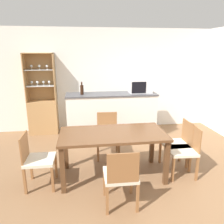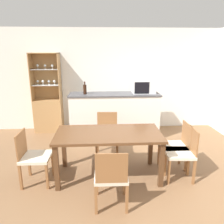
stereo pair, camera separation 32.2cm
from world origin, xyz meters
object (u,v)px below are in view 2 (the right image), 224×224
Objects in this scene: dining_chair_side_right_near at (182,153)px; wine_bottle at (85,89)px; dining_chair_side_right_far at (176,146)px; dining_chair_head_near at (111,176)px; display_cabinet at (48,109)px; dining_chair_side_left_near at (33,157)px; microwave at (144,87)px; dining_chair_head_far at (107,134)px; dining_table at (109,138)px.

dining_chair_side_right_near is 2.96× the size of wine_bottle.
dining_chair_side_right_far and dining_chair_side_right_near have the same top height.
dining_chair_head_near is 1.31m from dining_chair_side_right_near.
dining_chair_side_left_near is (0.27, -2.33, -0.14)m from display_cabinet.
dining_chair_head_near is 1.64× the size of microwave.
dining_chair_side_right_near is (1.16, -0.87, 0.00)m from dining_chair_head_far.
microwave is (0.89, 2.47, 0.76)m from dining_chair_head_near.
dining_chair_head_far is at bearing 62.09° from dining_chair_side_right_far.
dining_chair_side_left_near is 1.64× the size of microwave.
microwave reaches higher than dining_chair_head_near.
dining_chair_head_near is at bearing -90.07° from dining_table.
dining_chair_head_far reaches higher than dining_table.
dining_chair_side_left_near and dining_chair_side_right_far have the same top height.
wine_bottle reaches higher than dining_chair_side_left_near.
dining_chair_head_far is 1.31m from dining_chair_side_right_far.
dining_chair_side_left_near is 1.00× the size of dining_chair_side_right_far.
display_cabinet is 3.82× the size of microwave.
dining_chair_side_left_near is 1.00× the size of dining_chair_side_right_near.
dining_chair_side_right_far is at bearing 155.30° from dining_chair_head_far.
wine_bottle is at bearing -60.65° from dining_chair_head_far.
wine_bottle is (-0.46, 2.42, 0.73)m from dining_chair_head_near.
dining_chair_head_near is 2.74m from microwave.
microwave is at bearing 133.33° from dining_chair_side_left_near.
wine_bottle reaches higher than dining_chair_side_right_far.
dining_chair_side_right_far is 1.64× the size of microwave.
microwave is at bearing 2.15° from wine_bottle.
dining_chair_side_left_near is at bearing -83.35° from display_cabinet.
dining_chair_side_right_far is 1.80m from microwave.
dining_table is 0.77m from dining_chair_head_near.
display_cabinet is 2.33× the size of dining_chair_head_far.
wine_bottle is at bearing 159.94° from dining_chair_side_left_near.
dining_table is 2.02m from microwave.
dining_chair_side_right_far is 1.00× the size of dining_chair_head_near.
dining_chair_side_right_near is 2.03m from microwave.
dining_chair_head_near is at bearing 63.15° from dining_chair_side_left_near.
dining_table is 1.19m from dining_chair_side_right_near.
dining_chair_side_left_near and dining_chair_side_right_near have the same top height.
dining_table is 1.19m from dining_chair_side_right_far.
display_cabinet is 3.33m from dining_chair_side_right_far.
wine_bottle is at bearing 101.93° from dining_chair_head_near.
wine_bottle is (-0.46, 1.68, 0.51)m from dining_table.
dining_chair_head_near is (-0.00, -0.74, -0.22)m from dining_table.
dining_table is at bearing -57.09° from display_cabinet.
dining_table is 1.98× the size of dining_chair_head_far.
wine_bottle is (-1.62, 1.81, 0.73)m from dining_chair_side_right_near.
dining_table is 1.98× the size of dining_chair_side_right_near.
display_cabinet is at bearing 51.63° from dining_chair_side_right_near.
display_cabinet is 2.33× the size of dining_chair_side_right_far.
wine_bottle reaches higher than dining_chair_head_far.
display_cabinet is 2.33× the size of dining_chair_side_right_near.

